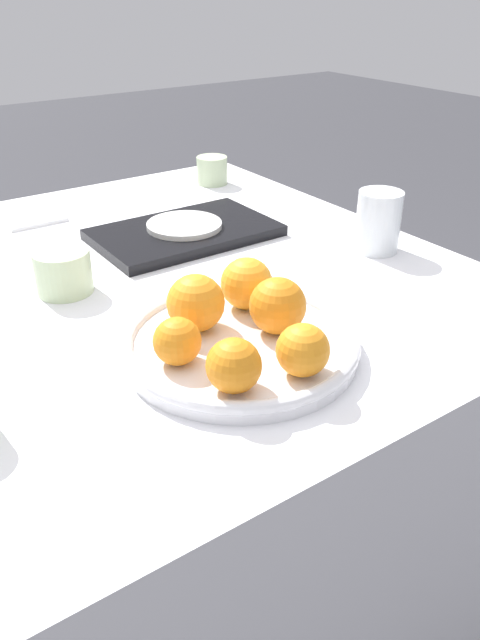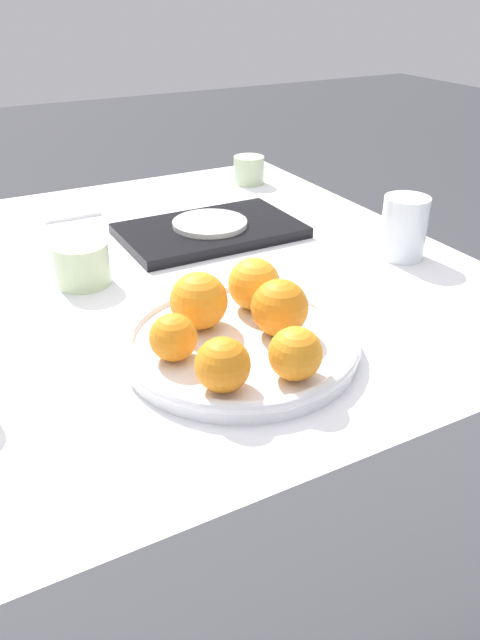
% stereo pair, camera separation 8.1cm
% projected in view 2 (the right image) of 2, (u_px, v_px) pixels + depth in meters
% --- Properties ---
extents(ground_plane, '(12.00, 12.00, 0.00)m').
position_uv_depth(ground_plane, '(120.00, 595.00, 1.36)').
color(ground_plane, '#38383D').
extents(table, '(1.32, 1.07, 0.74)m').
position_uv_depth(table, '(102.00, 466.00, 1.18)').
color(table, white).
rests_on(table, ground_plane).
extents(fruit_platter, '(0.32, 0.32, 0.03)m').
position_uv_depth(fruit_platter, '(240.00, 343.00, 0.82)').
color(fruit_platter, silver).
rests_on(fruit_platter, table).
extents(orange_0, '(0.08, 0.08, 0.08)m').
position_uv_depth(orange_0, '(199.00, 301.00, 0.83)').
color(orange_0, orange).
rests_on(orange_0, fruit_platter).
extents(orange_1, '(0.07, 0.07, 0.07)m').
position_uv_depth(orange_1, '(254.00, 284.00, 0.88)').
color(orange_1, orange).
rests_on(orange_1, fruit_platter).
extents(orange_2, '(0.07, 0.07, 0.07)m').
position_uv_depth(orange_2, '(295.00, 354.00, 0.73)').
color(orange_2, orange).
rests_on(orange_2, fruit_platter).
extents(orange_3, '(0.07, 0.07, 0.07)m').
position_uv_depth(orange_3, '(223.00, 365.00, 0.71)').
color(orange_3, orange).
rests_on(orange_3, fruit_platter).
extents(orange_4, '(0.08, 0.08, 0.08)m').
position_uv_depth(orange_4, '(280.00, 308.00, 0.82)').
color(orange_4, orange).
rests_on(orange_4, fruit_platter).
extents(orange_5, '(0.06, 0.06, 0.06)m').
position_uv_depth(orange_5, '(173.00, 337.00, 0.77)').
color(orange_5, orange).
rests_on(orange_5, fruit_platter).
extents(water_glass, '(0.08, 0.08, 0.11)m').
position_uv_depth(water_glass, '(404.00, 228.00, 1.09)').
color(water_glass, silver).
rests_on(water_glass, table).
extents(serving_tray, '(0.34, 0.21, 0.02)m').
position_uv_depth(serving_tray, '(210.00, 231.00, 1.20)').
color(serving_tray, black).
rests_on(serving_tray, table).
extents(side_plate, '(0.14, 0.14, 0.01)m').
position_uv_depth(side_plate, '(210.00, 223.00, 1.19)').
color(side_plate, silver).
rests_on(side_plate, serving_tray).
extents(cup_0, '(0.09, 0.09, 0.07)m').
position_uv_depth(cup_0, '(82.00, 264.00, 1.00)').
color(cup_0, '#B7CC9E').
rests_on(cup_0, table).
extents(cup_2, '(0.07, 0.07, 0.06)m').
position_uv_depth(cup_2, '(249.00, 170.00, 1.49)').
color(cup_2, '#B7CC9E').
rests_on(cup_2, table).
extents(napkin, '(0.12, 0.10, 0.01)m').
position_uv_depth(napkin, '(67.00, 211.00, 1.32)').
color(napkin, white).
rests_on(napkin, table).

